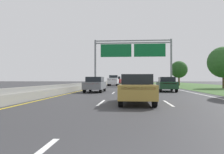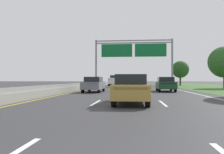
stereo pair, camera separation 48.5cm
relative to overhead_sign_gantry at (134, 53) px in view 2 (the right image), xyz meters
The scene contains 12 objects.
ground_plane 8.61m from the overhead_sign_gantry, 93.05° to the right, with size 220.00×220.00×0.00m, color #333335.
lane_striping 8.91m from the overhead_sign_gantry, 92.82° to the right, with size 11.96×106.00×0.01m.
grass_verge_right 16.13m from the overhead_sign_gantry, 22.44° to the right, with size 14.00×110.00×0.02m, color #3D602D.
median_barrier_concrete 10.82m from the overhead_sign_gantry, 140.75° to the right, with size 0.60×110.00×0.85m.
overhead_sign_gantry is the anchor object (origin of this frame).
pickup_truck_white 7.35m from the overhead_sign_gantry, 143.76° to the left, with size 2.07×5.43×2.20m.
car_red_left_lane_suv 19.70m from the overhead_sign_gantry, 102.20° to the left, with size 1.97×4.73×2.11m.
car_grey_left_lane_sedan 21.19m from the overhead_sign_gantry, 101.70° to the right, with size 1.87×4.42×1.57m.
car_darkgreen_right_lane_sedan 19.28m from the overhead_sign_gantry, 79.22° to the right, with size 1.95×4.45×1.57m.
car_gold_centre_lane_sedan 30.95m from the overhead_sign_gantry, 90.35° to the right, with size 1.82×4.40×1.57m.
roadside_tree_mid 16.32m from the overhead_sign_gantry, 35.57° to the right, with size 4.56×4.56×6.10m.
roadside_tree_far 12.01m from the overhead_sign_gantry, 30.19° to the left, with size 3.66×3.66×5.30m.
Camera 2 is at (0.24, -1.63, 1.31)m, focal length 34.92 mm.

